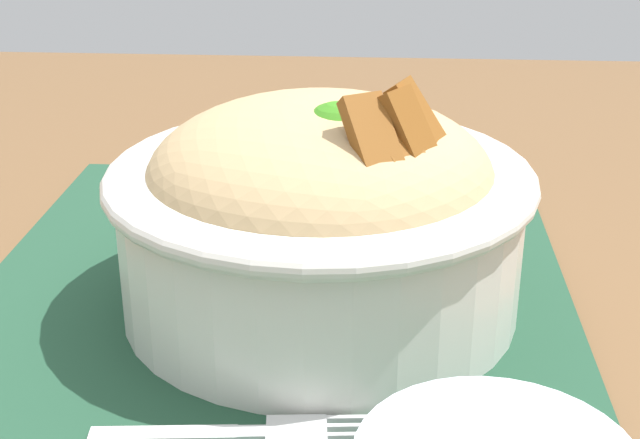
# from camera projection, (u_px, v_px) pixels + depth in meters

# --- Properties ---
(table) EXTENTS (1.24, 0.96, 0.77)m
(table) POSITION_uv_depth(u_px,v_px,m) (218.00, 435.00, 0.49)
(table) COLOR brown
(table) RESTS_ON ground_plane
(placemat) EXTENTS (0.45, 0.33, 0.00)m
(placemat) POSITION_uv_depth(u_px,v_px,m) (267.00, 315.00, 0.49)
(placemat) COLOR #1E422D
(placemat) RESTS_ON table
(bowl) EXTENTS (0.22, 0.22, 0.13)m
(bowl) POSITION_uv_depth(u_px,v_px,m) (320.00, 208.00, 0.47)
(bowl) COLOR silver
(bowl) RESTS_ON placemat
(fork) EXTENTS (0.03, 0.13, 0.00)m
(fork) POSITION_uv_depth(u_px,v_px,m) (252.00, 434.00, 0.39)
(fork) COLOR silver
(fork) RESTS_ON placemat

